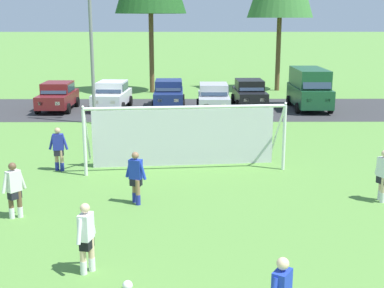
% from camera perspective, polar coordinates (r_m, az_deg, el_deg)
% --- Properties ---
extents(ground_plane, '(400.00, 400.00, 0.00)m').
position_cam_1_polar(ground_plane, '(21.12, 1.55, -1.71)').
color(ground_plane, '#598C3D').
extents(parking_lot_strip, '(52.00, 8.40, 0.01)m').
position_cam_1_polar(parking_lot_strip, '(32.90, 0.87, 3.84)').
color(parking_lot_strip, '#333335').
rests_on(parking_lot_strip, ground).
extents(soccer_ball, '(0.22, 0.22, 0.22)m').
position_cam_1_polar(soccer_ball, '(11.43, -7.04, -15.06)').
color(soccer_ball, white).
rests_on(soccer_ball, ground).
extents(soccer_goal, '(7.57, 2.67, 2.57)m').
position_cam_1_polar(soccer_goal, '(19.82, -0.84, 1.12)').
color(soccer_goal, white).
rests_on(soccer_goal, ground).
extents(player_striker_near, '(0.69, 0.39, 1.64)m').
position_cam_1_polar(player_striker_near, '(16.05, -6.14, -3.69)').
color(player_striker_near, '#936B4C').
rests_on(player_striker_near, ground).
extents(player_midfield_center, '(0.34, 0.71, 1.64)m').
position_cam_1_polar(player_midfield_center, '(11.98, -11.44, -10.04)').
color(player_midfield_center, beige).
rests_on(player_midfield_center, ground).
extents(player_defender_far, '(0.74, 0.28, 1.64)m').
position_cam_1_polar(player_defender_far, '(20.03, -14.34, -0.55)').
color(player_defender_far, tan).
rests_on(player_defender_far, ground).
extents(player_winger_left, '(0.59, 0.58, 1.64)m').
position_cam_1_polar(player_winger_left, '(15.66, -18.81, -4.81)').
color(player_winger_left, brown).
rests_on(player_winger_left, ground).
extents(player_trailing_back, '(0.39, 0.73, 1.64)m').
position_cam_1_polar(player_trailing_back, '(17.20, 20.10, -3.28)').
color(player_trailing_back, beige).
rests_on(player_trailing_back, ground).
extents(parked_car_slot_far_left, '(2.04, 4.20, 1.72)m').
position_cam_1_polar(parked_car_slot_far_left, '(33.42, -14.43, 5.08)').
color(parked_car_slot_far_left, maroon).
rests_on(parked_car_slot_far_left, ground).
extents(parked_car_slot_left, '(2.26, 4.31, 1.72)m').
position_cam_1_polar(parked_car_slot_left, '(33.23, -8.71, 5.30)').
color(parked_car_slot_left, silver).
rests_on(parked_car_slot_left, ground).
extents(parked_car_slot_center_left, '(2.09, 4.23, 1.72)m').
position_cam_1_polar(parked_car_slot_center_left, '(33.58, -2.55, 5.53)').
color(parked_car_slot_center_left, navy).
rests_on(parked_car_slot_center_left, ground).
extents(parked_car_slot_center, '(2.07, 4.22, 1.72)m').
position_cam_1_polar(parked_car_slot_center, '(31.69, 2.37, 5.05)').
color(parked_car_slot_center, '#B2B2BC').
rests_on(parked_car_slot_center, ground).
extents(parked_car_slot_center_right, '(2.13, 4.25, 1.72)m').
position_cam_1_polar(parked_car_slot_center_right, '(33.93, 6.29, 5.55)').
color(parked_car_slot_center_right, black).
rests_on(parked_car_slot_center_right, ground).
extents(parked_car_slot_right, '(2.22, 4.81, 2.52)m').
position_cam_1_polar(parked_car_slot_right, '(33.54, 12.68, 6.01)').
color(parked_car_slot_right, '#194C2D').
rests_on(parked_car_slot_right, ground).
extents(street_lamp, '(2.00, 0.32, 7.94)m').
position_cam_1_polar(street_lamp, '(28.33, -10.55, 10.41)').
color(street_lamp, slate).
rests_on(street_lamp, ground).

